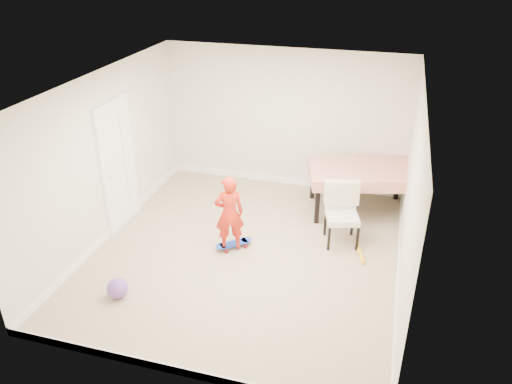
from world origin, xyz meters
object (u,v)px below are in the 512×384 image
(dining_table, at_px, (360,189))
(skateboard, at_px, (234,245))
(child, at_px, (229,215))
(balloon, at_px, (117,288))
(dining_chair, at_px, (342,215))

(dining_table, xyz_separation_m, skateboard, (-1.73, -1.73, -0.36))
(child, height_order, balloon, child)
(dining_table, bearing_deg, balloon, -145.71)
(dining_chair, bearing_deg, skateboard, -175.08)
(skateboard, relative_size, child, 0.49)
(dining_chair, bearing_deg, child, -173.70)
(dining_table, distance_m, balloon, 4.35)
(skateboard, bearing_deg, balloon, -166.87)
(dining_table, relative_size, balloon, 6.17)
(dining_chair, height_order, skateboard, dining_chair)
(dining_chair, bearing_deg, balloon, -157.57)
(balloon, bearing_deg, dining_chair, 38.79)
(dining_table, xyz_separation_m, dining_chair, (-0.16, -1.12, 0.08))
(dining_table, xyz_separation_m, balloon, (-2.85, -3.28, -0.27))
(dining_chair, relative_size, skateboard, 1.66)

